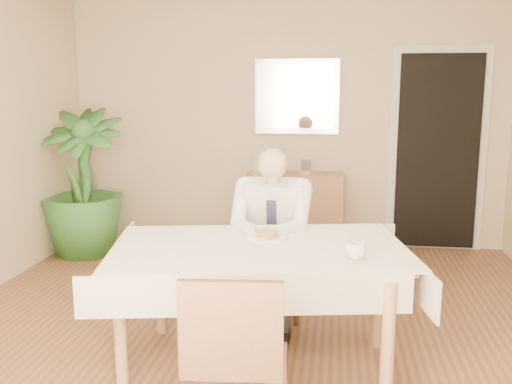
# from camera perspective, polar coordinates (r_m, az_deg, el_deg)

# --- Properties ---
(room) EXTENTS (5.00, 5.02, 2.60)m
(room) POSITION_cam_1_polar(r_m,az_deg,el_deg) (3.51, -0.80, 4.55)
(room) COLOR brown
(room) RESTS_ON ground
(window) EXTENTS (1.34, 0.04, 1.44)m
(window) POSITION_cam_1_polar(r_m,az_deg,el_deg) (1.14, -20.21, -1.58)
(window) COLOR silver
(window) RESTS_ON room
(doorway) EXTENTS (0.96, 0.07, 2.10)m
(doorway) POSITION_cam_1_polar(r_m,az_deg,el_deg) (6.04, 17.68, 3.80)
(doorway) COLOR silver
(doorway) RESTS_ON ground
(mirror) EXTENTS (0.86, 0.04, 0.76)m
(mirror) POSITION_cam_1_polar(r_m,az_deg,el_deg) (5.94, 4.11, 9.49)
(mirror) COLOR silver
(mirror) RESTS_ON room
(dining_table) EXTENTS (1.90, 1.32, 0.75)m
(dining_table) POSITION_cam_1_polar(r_m,az_deg,el_deg) (3.36, 0.31, -6.79)
(dining_table) COLOR #A87D53
(dining_table) RESTS_ON ground
(chair_far) EXTENTS (0.47, 0.47, 0.90)m
(chair_far) POSITION_cam_1_polar(r_m,az_deg,el_deg) (4.24, 1.91, -5.29)
(chair_far) COLOR #3E2817
(chair_far) RESTS_ON ground
(chair_near) EXTENTS (0.46, 0.46, 0.91)m
(chair_near) POSITION_cam_1_polar(r_m,az_deg,el_deg) (2.56, -2.03, -16.41)
(chair_near) COLOR #3E2817
(chair_near) RESTS_ON ground
(seated_man) EXTENTS (0.48, 0.72, 1.24)m
(seated_man) POSITION_cam_1_polar(r_m,az_deg,el_deg) (3.92, 1.48, -3.87)
(seated_man) COLOR white
(seated_man) RESTS_ON ground
(plate) EXTENTS (0.26, 0.26, 0.02)m
(plate) POSITION_cam_1_polar(r_m,az_deg,el_deg) (3.49, 1.15, -4.51)
(plate) COLOR white
(plate) RESTS_ON dining_table
(food) EXTENTS (0.14, 0.14, 0.06)m
(food) POSITION_cam_1_polar(r_m,az_deg,el_deg) (3.48, 1.15, -4.16)
(food) COLOR brown
(food) RESTS_ON dining_table
(knife) EXTENTS (0.01, 0.13, 0.01)m
(knife) POSITION_cam_1_polar(r_m,az_deg,el_deg) (3.42, 1.69, -4.52)
(knife) COLOR silver
(knife) RESTS_ON dining_table
(fork) EXTENTS (0.01, 0.13, 0.01)m
(fork) POSITION_cam_1_polar(r_m,az_deg,el_deg) (3.43, 0.36, -4.48)
(fork) COLOR silver
(fork) RESTS_ON dining_table
(coffee_mug) EXTENTS (0.13, 0.13, 0.09)m
(coffee_mug) POSITION_cam_1_polar(r_m,az_deg,el_deg) (3.12, 9.93, -5.84)
(coffee_mug) COLOR white
(coffee_mug) RESTS_ON dining_table
(sideboard) EXTENTS (0.99, 0.37, 0.78)m
(sideboard) POSITION_cam_1_polar(r_m,az_deg,el_deg) (5.93, 3.86, -1.82)
(sideboard) COLOR #A87D53
(sideboard) RESTS_ON ground
(photo_frame_left) EXTENTS (0.10, 0.02, 0.14)m
(photo_frame_left) POSITION_cam_1_polar(r_m,az_deg,el_deg) (5.95, 0.17, 2.74)
(photo_frame_left) COLOR silver
(photo_frame_left) RESTS_ON sideboard
(photo_frame_center) EXTENTS (0.10, 0.02, 0.14)m
(photo_frame_center) POSITION_cam_1_polar(r_m,az_deg,el_deg) (5.93, 2.11, 2.71)
(photo_frame_center) COLOR silver
(photo_frame_center) RESTS_ON sideboard
(photo_frame_right) EXTENTS (0.10, 0.02, 0.14)m
(photo_frame_right) POSITION_cam_1_polar(r_m,az_deg,el_deg) (5.85, 5.04, 2.57)
(photo_frame_right) COLOR silver
(photo_frame_right) RESTS_ON sideboard
(potted_palm) EXTENTS (0.87, 0.87, 1.45)m
(potted_palm) POSITION_cam_1_polar(r_m,az_deg,el_deg) (5.87, -16.96, 0.92)
(potted_palm) COLOR #23521E
(potted_palm) RESTS_ON ground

